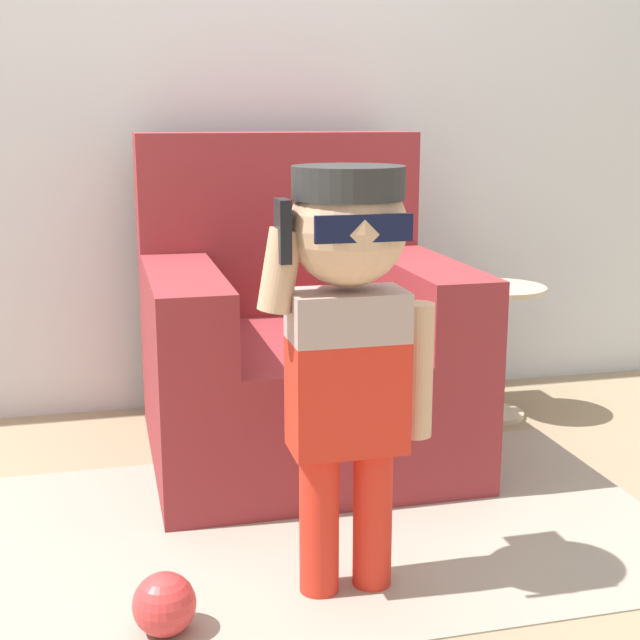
{
  "coord_description": "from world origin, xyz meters",
  "views": [
    {
      "loc": [
        -0.4,
        -2.54,
        1.07
      ],
      "look_at": [
        0.15,
        -0.32,
        0.54
      ],
      "focal_mm": 50.0,
      "sensor_mm": 36.0,
      "label": 1
    }
  ],
  "objects_px": {
    "armchair": "(296,342)",
    "person_child": "(348,317)",
    "toy_ball": "(164,604)",
    "side_table": "(498,339)"
  },
  "relations": [
    {
      "from": "armchair",
      "to": "person_child",
      "type": "distance_m",
      "value": 0.96
    },
    {
      "from": "armchair",
      "to": "toy_ball",
      "type": "height_order",
      "value": "armchair"
    },
    {
      "from": "toy_ball",
      "to": "person_child",
      "type": "bearing_deg",
      "value": 11.66
    },
    {
      "from": "person_child",
      "to": "toy_ball",
      "type": "xyz_separation_m",
      "value": [
        -0.42,
        -0.09,
        -0.58
      ]
    },
    {
      "from": "armchair",
      "to": "toy_ball",
      "type": "relative_size",
      "value": 7.5
    },
    {
      "from": "person_child",
      "to": "side_table",
      "type": "relative_size",
      "value": 2.01
    },
    {
      "from": "side_table",
      "to": "toy_ball",
      "type": "xyz_separation_m",
      "value": [
        -1.26,
        -1.11,
        -0.22
      ]
    },
    {
      "from": "armchair",
      "to": "side_table",
      "type": "bearing_deg",
      "value": 8.41
    },
    {
      "from": "armchair",
      "to": "toy_ball",
      "type": "distance_m",
      "value": 1.16
    },
    {
      "from": "armchair",
      "to": "side_table",
      "type": "xyz_separation_m",
      "value": [
        0.76,
        0.11,
        -0.06
      ]
    }
  ]
}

